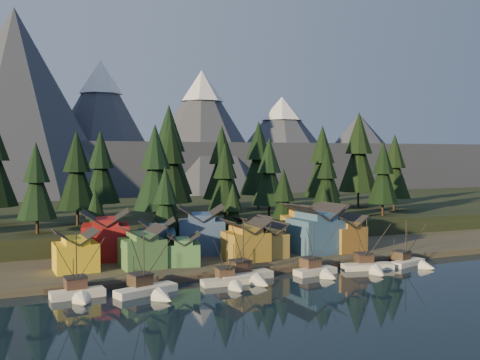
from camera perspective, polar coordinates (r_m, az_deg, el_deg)
name	(u,v)px	position (r m, az deg, el deg)	size (l,w,h in m)	color
ground	(290,293)	(95.82, 5.37, -11.90)	(500.00, 500.00, 0.00)	black
shore_strip	(214,250)	(131.57, -2.81, -7.51)	(400.00, 50.00, 1.50)	#3B372B
hillside	(163,218)	(178.65, -8.17, -4.07)	(420.00, 100.00, 6.00)	black
dock	(252,271)	(110.17, 1.33, -9.68)	(80.00, 4.00, 1.00)	#453C31
mountain_ridge	(99,151)	(298.20, -14.80, 3.05)	(560.00, 190.00, 90.00)	#4C5362
boat_0	(79,284)	(95.17, -16.84, -10.58)	(9.43, 10.10, 12.17)	white
boat_1	(150,282)	(94.55, -9.59, -10.71)	(11.78, 12.23, 12.38)	silver
boat_2	(230,275)	(99.91, -1.05, -10.12)	(10.37, 11.26, 10.84)	beige
boat_3	(249,268)	(103.71, 0.92, -9.38)	(11.82, 12.57, 12.90)	beige
boat_4	(318,263)	(109.26, 8.37, -8.78)	(9.39, 10.03, 11.94)	silver
boat_5	(370,260)	(115.59, 13.71, -8.34)	(11.45, 12.08, 11.76)	white
boat_6	(412,256)	(122.56, 17.87, -7.76)	(9.73, 10.22, 11.02)	white
house_front_0	(76,250)	(109.42, -17.13, -7.11)	(8.55, 8.14, 8.01)	yellow
house_front_1	(142,246)	(109.49, -10.39, -6.92)	(8.84, 8.55, 8.40)	#497A42
house_front_2	(183,248)	(111.25, -6.10, -7.23)	(8.16, 8.20, 6.58)	#457D44
house_front_3	(246,239)	(115.25, 0.62, -6.30)	(8.94, 8.56, 8.71)	olive
house_front_4	(267,239)	(118.82, 2.85, -6.31)	(8.20, 8.73, 7.61)	olive
house_front_5	(316,227)	(124.92, 8.11, -5.00)	(11.71, 10.85, 11.23)	#355A7F
house_front_6	(344,232)	(128.53, 11.03, -5.48)	(9.69, 9.32, 8.36)	#B1762D
house_back_0	(106,234)	(119.16, -14.14, -5.58)	(11.08, 10.75, 10.69)	maroon
house_back_1	(157,238)	(118.01, -8.87, -6.12)	(9.19, 9.26, 8.70)	#3B658C
house_back_2	(201,228)	(123.63, -4.15, -5.15)	(12.23, 11.63, 10.86)	#354D7D
house_back_3	(253,233)	(126.82, 1.36, -5.64)	(9.00, 8.32, 7.96)	#4E7F44
house_back_4	(304,225)	(131.28, 6.84, -4.76)	(11.48, 11.18, 10.62)	#C08C31
house_back_5	(325,224)	(137.28, 9.05, -4.62)	(10.22, 10.31, 9.82)	#A28239
tree_hill_2	(37,184)	(130.28, -20.88, -0.35)	(9.07, 9.07, 21.14)	#332319
tree_hill_3	(77,173)	(142.75, -17.00, 0.71)	(10.51, 10.51, 24.49)	#332319
tree_hill_4	(101,170)	(158.54, -14.62, 1.09)	(10.84, 10.84, 25.26)	#332319
tree_hill_5	(155,170)	(135.74, -9.02, 1.01)	(11.11, 11.11, 25.87)	#332319
tree_hill_6	(171,165)	(152.20, -7.39, 1.61)	(11.93, 11.93, 27.79)	#332319
tree_hill_7	(225,179)	(139.18, -1.59, 0.06)	(9.15, 9.15, 21.31)	#332319
tree_hill_8	(222,165)	(164.34, -1.94, 1.58)	(11.62, 11.62, 27.07)	#332319
tree_hill_9	(269,174)	(151.84, 3.13, 0.65)	(9.91, 9.91, 23.08)	#332319
tree_hill_10	(259,161)	(177.80, 2.00, 2.06)	(12.56, 12.56, 29.27)	#332319
tree_hill_11	(327,179)	(155.14, 9.27, 0.08)	(8.66, 8.66, 20.17)	#332319
tree_hill_12	(322,164)	(172.83, 8.77, 1.69)	(11.80, 11.80, 27.49)	#332319
tree_hill_13	(383,175)	(163.62, 15.02, 0.54)	(9.51, 9.51, 22.16)	#332319
tree_hill_14	(359,155)	(187.62, 12.55, 2.61)	(14.04, 14.04, 32.71)	#332319
tree_hill_15	(169,153)	(169.63, -7.57, 2.85)	(14.53, 14.53, 33.86)	#332319
tree_hill_17	(394,169)	(178.83, 16.15, 1.17)	(10.63, 10.63, 24.77)	#332319
tree_shore_0	(96,219)	(123.85, -15.16, -4.03)	(6.51, 6.51, 15.17)	#332319
tree_shore_1	(165,205)	(126.52, -7.96, -2.63)	(8.55, 8.55, 19.92)	#332319
tree_shore_2	(233,212)	(131.97, -0.77, -3.42)	(6.68, 6.68, 15.56)	#332319
tree_shore_3	(284,202)	(137.50, 4.67, -2.35)	(8.23, 8.23, 19.17)	#332319
tree_shore_4	(324,210)	(143.55, 8.95, -3.14)	(6.31, 6.31, 14.70)	#332319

